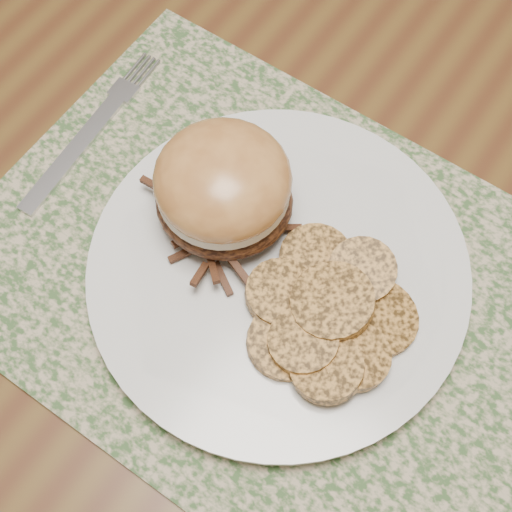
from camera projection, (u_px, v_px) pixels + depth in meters
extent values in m
plane|color=brown|center=(194.00, 308.00, 1.32)|extent=(3.50, 3.50, 0.00)
cube|color=brown|center=(132.00, 25.00, 0.66)|extent=(1.50, 0.90, 0.04)
cube|color=#3A5A2E|center=(273.00, 281.00, 0.52)|extent=(0.45, 0.33, 0.00)
cylinder|color=silver|center=(278.00, 271.00, 0.52)|extent=(0.26, 0.26, 0.02)
ellipsoid|color=black|center=(224.00, 200.00, 0.51)|extent=(0.13, 0.12, 0.04)
cylinder|color=beige|center=(223.00, 187.00, 0.49)|extent=(0.12, 0.12, 0.01)
ellipsoid|color=#BA7A3D|center=(223.00, 179.00, 0.48)|extent=(0.12, 0.12, 0.05)
cylinder|color=#C18338|center=(316.00, 258.00, 0.51)|extent=(0.07, 0.07, 0.01)
cylinder|color=#C18338|center=(362.00, 270.00, 0.50)|extent=(0.07, 0.07, 0.02)
cylinder|color=#C18338|center=(377.00, 317.00, 0.49)|extent=(0.08, 0.08, 0.02)
cylinder|color=#C18338|center=(281.00, 293.00, 0.49)|extent=(0.06, 0.06, 0.02)
cylinder|color=#C18338|center=(333.00, 301.00, 0.48)|extent=(0.08, 0.08, 0.02)
cylinder|color=#C18338|center=(355.00, 356.00, 0.47)|extent=(0.07, 0.07, 0.02)
cylinder|color=#C18338|center=(287.00, 341.00, 0.48)|extent=(0.07, 0.07, 0.02)
cylinder|color=#C18338|center=(327.00, 368.00, 0.47)|extent=(0.07, 0.07, 0.02)
cylinder|color=#C18338|center=(304.00, 341.00, 0.47)|extent=(0.07, 0.07, 0.02)
cube|color=#B9B9C0|center=(73.00, 153.00, 0.57)|extent=(0.02, 0.12, 0.00)
cube|color=#B9B9C0|center=(124.00, 91.00, 0.59)|extent=(0.02, 0.02, 0.00)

